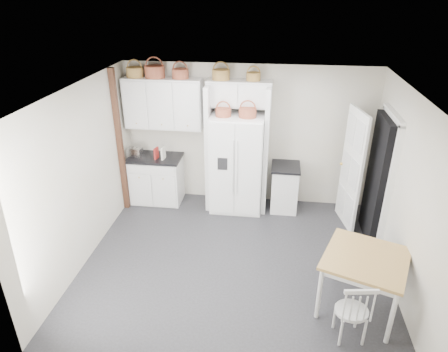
# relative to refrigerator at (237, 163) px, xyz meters

# --- Properties ---
(floor) EXTENTS (4.50, 4.50, 0.00)m
(floor) POSITION_rel_refrigerator_xyz_m (0.15, -1.66, -0.90)
(floor) COLOR #252528
(floor) RESTS_ON ground
(ceiling) EXTENTS (4.50, 4.50, 0.00)m
(ceiling) POSITION_rel_refrigerator_xyz_m (0.15, -1.66, 1.70)
(ceiling) COLOR white
(ceiling) RESTS_ON wall_back
(wall_back) EXTENTS (4.50, 0.00, 4.50)m
(wall_back) POSITION_rel_refrigerator_xyz_m (0.15, 0.34, 0.40)
(wall_back) COLOR beige
(wall_back) RESTS_ON floor
(wall_left) EXTENTS (0.00, 4.00, 4.00)m
(wall_left) POSITION_rel_refrigerator_xyz_m (-2.10, -1.66, 0.40)
(wall_left) COLOR beige
(wall_left) RESTS_ON floor
(wall_right) EXTENTS (0.00, 4.00, 4.00)m
(wall_right) POSITION_rel_refrigerator_xyz_m (2.40, -1.66, 0.40)
(wall_right) COLOR beige
(wall_right) RESTS_ON floor
(refrigerator) EXTENTS (0.93, 0.74, 1.79)m
(refrigerator) POSITION_rel_refrigerator_xyz_m (0.00, 0.00, 0.00)
(refrigerator) COLOR white
(refrigerator) RESTS_ON floor
(base_cab_left) EXTENTS (0.94, 0.60, 0.87)m
(base_cab_left) POSITION_rel_refrigerator_xyz_m (-1.55, 0.04, -0.46)
(base_cab_left) COLOR silver
(base_cab_left) RESTS_ON floor
(base_cab_right) EXTENTS (0.47, 0.57, 0.83)m
(base_cab_right) POSITION_rel_refrigerator_xyz_m (0.88, 0.04, -0.48)
(base_cab_right) COLOR silver
(base_cab_right) RESTS_ON floor
(dining_table) EXTENTS (1.24, 1.24, 0.80)m
(dining_table) POSITION_rel_refrigerator_xyz_m (1.85, -2.42, -0.49)
(dining_table) COLOR #9F7142
(dining_table) RESTS_ON floor
(windsor_chair) EXTENTS (0.44, 0.41, 0.80)m
(windsor_chair) POSITION_rel_refrigerator_xyz_m (1.65, -2.92, -0.50)
(windsor_chair) COLOR silver
(windsor_chair) RESTS_ON floor
(counter_left) EXTENTS (0.98, 0.64, 0.04)m
(counter_left) POSITION_rel_refrigerator_xyz_m (-1.55, 0.04, -0.00)
(counter_left) COLOR black
(counter_left) RESTS_ON base_cab_left
(counter_right) EXTENTS (0.51, 0.60, 0.04)m
(counter_right) POSITION_rel_refrigerator_xyz_m (0.88, 0.04, -0.05)
(counter_right) COLOR black
(counter_right) RESTS_ON base_cab_right
(toaster) EXTENTS (0.29, 0.20, 0.19)m
(toaster) POSITION_rel_refrigerator_xyz_m (-1.90, -0.03, 0.11)
(toaster) COLOR silver
(toaster) RESTS_ON counter_left
(cookbook_red) EXTENTS (0.06, 0.14, 0.21)m
(cookbook_red) POSITION_rel_refrigerator_xyz_m (-1.49, -0.04, 0.12)
(cookbook_red) COLOR maroon
(cookbook_red) RESTS_ON counter_left
(cookbook_cream) EXTENTS (0.05, 0.15, 0.22)m
(cookbook_cream) POSITION_rel_refrigerator_xyz_m (-1.36, -0.04, 0.13)
(cookbook_cream) COLOR silver
(cookbook_cream) RESTS_ON counter_left
(basket_upper_a) EXTENTS (0.30, 0.30, 0.17)m
(basket_upper_a) POSITION_rel_refrigerator_xyz_m (-1.82, 0.17, 1.54)
(basket_upper_a) COLOR brown
(basket_upper_a) RESTS_ON upper_cabinet
(basket_upper_b) EXTENTS (0.34, 0.34, 0.20)m
(basket_upper_b) POSITION_rel_refrigerator_xyz_m (-1.47, 0.17, 1.56)
(basket_upper_b) COLOR brown
(basket_upper_b) RESTS_ON upper_cabinet
(basket_upper_c) EXTENTS (0.28, 0.28, 0.16)m
(basket_upper_c) POSITION_rel_refrigerator_xyz_m (-1.02, 0.17, 1.54)
(basket_upper_c) COLOR brown
(basket_upper_c) RESTS_ON upper_cabinet
(basket_bridge_a) EXTENTS (0.30, 0.30, 0.17)m
(basket_bridge_a) POSITION_rel_refrigerator_xyz_m (-0.31, 0.17, 1.54)
(basket_bridge_a) COLOR brown
(basket_bridge_a) RESTS_ON bridge_cabinet
(basket_bridge_b) EXTENTS (0.24, 0.24, 0.14)m
(basket_bridge_b) POSITION_rel_refrigerator_xyz_m (0.24, 0.17, 1.52)
(basket_bridge_b) COLOR brown
(basket_bridge_b) RESTS_ON bridge_cabinet
(basket_fridge_a) EXTENTS (0.27, 0.27, 0.14)m
(basket_fridge_a) POSITION_rel_refrigerator_xyz_m (-0.24, -0.10, 0.97)
(basket_fridge_a) COLOR brown
(basket_fridge_a) RESTS_ON refrigerator
(basket_fridge_b) EXTENTS (0.29, 0.29, 0.16)m
(basket_fridge_b) POSITION_rel_refrigerator_xyz_m (0.17, -0.10, 0.98)
(basket_fridge_b) COLOR brown
(basket_fridge_b) RESTS_ON refrigerator
(upper_cabinet) EXTENTS (1.40, 0.34, 0.90)m
(upper_cabinet) POSITION_rel_refrigerator_xyz_m (-1.35, 0.17, 1.00)
(upper_cabinet) COLOR silver
(upper_cabinet) RESTS_ON wall_back
(bridge_cabinet) EXTENTS (1.12, 0.34, 0.45)m
(bridge_cabinet) POSITION_rel_refrigerator_xyz_m (-0.00, 0.17, 1.23)
(bridge_cabinet) COLOR silver
(bridge_cabinet) RESTS_ON wall_back
(fridge_panel_left) EXTENTS (0.08, 0.60, 2.30)m
(fridge_panel_left) POSITION_rel_refrigerator_xyz_m (-0.51, 0.04, 0.25)
(fridge_panel_left) COLOR silver
(fridge_panel_left) RESTS_ON floor
(fridge_panel_right) EXTENTS (0.08, 0.60, 2.30)m
(fridge_panel_right) POSITION_rel_refrigerator_xyz_m (0.51, 0.04, 0.25)
(fridge_panel_right) COLOR silver
(fridge_panel_right) RESTS_ON floor
(trim_post) EXTENTS (0.09, 0.09, 2.60)m
(trim_post) POSITION_rel_refrigerator_xyz_m (-2.05, -0.31, 0.40)
(trim_post) COLOR black
(trim_post) RESTS_ON floor
(doorway_void) EXTENTS (0.18, 0.85, 2.05)m
(doorway_void) POSITION_rel_refrigerator_xyz_m (2.31, -0.66, 0.13)
(doorway_void) COLOR black
(doorway_void) RESTS_ON floor
(door_slab) EXTENTS (0.21, 0.79, 2.05)m
(door_slab) POSITION_rel_refrigerator_xyz_m (1.95, -0.32, 0.13)
(door_slab) COLOR white
(door_slab) RESTS_ON floor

